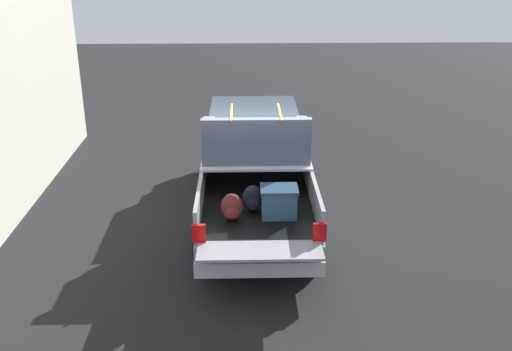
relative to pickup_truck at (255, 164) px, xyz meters
The scene contains 2 objects.
ground_plane 1.02m from the pickup_truck, behind, with size 40.00×40.00×0.00m, color black.
pickup_truck is the anchor object (origin of this frame).
Camera 1 is at (-10.08, 0.23, 4.99)m, focal length 40.62 mm.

